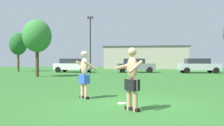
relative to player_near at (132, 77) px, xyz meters
The scene contains 11 objects.
ground_plane 1.21m from the player_near, 97.73° to the left, with size 80.00×80.00×0.00m, color #2D6628.
player_near is the anchor object (origin of this frame).
player_in_blue 2.52m from the player_near, 135.71° to the left, with size 0.83×0.78×1.72m.
frisbee 1.37m from the player_near, 110.95° to the left, with size 0.27×0.27×0.03m, color white.
car_gray_near_post 20.30m from the player_near, 91.96° to the left, with size 4.41×2.25×1.58m.
car_white_mid_lot 21.14m from the player_near, 112.01° to the left, with size 4.43×2.30×1.58m.
car_silver_far_end 20.84m from the player_near, 72.80° to the left, with size 4.42×2.28×1.58m.
lamp_post 17.73m from the player_near, 107.16° to the left, with size 0.60×0.24×5.85m.
outbuilding_behind_lot 33.54m from the player_near, 89.17° to the left, with size 14.05×5.65×3.75m.
tree_left_field 25.42m from the player_near, 126.80° to the left, with size 2.13×2.13×4.81m.
tree_right_field 14.92m from the player_near, 125.73° to the left, with size 2.37×2.37×4.79m.
Camera 1 is at (0.45, -7.07, 1.37)m, focal length 36.90 mm.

